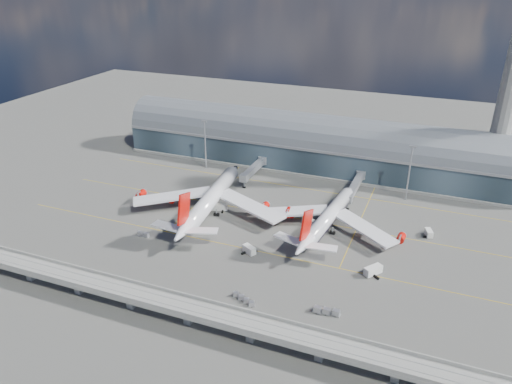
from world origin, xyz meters
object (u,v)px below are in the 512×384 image
at_px(service_truck_2, 218,207).
at_px(airliner_left, 210,200).
at_px(service_truck_0, 185,227).
at_px(airliner_right, 328,218).
at_px(floodlight_mast_right, 409,172).
at_px(cargo_train_2, 327,311).
at_px(floodlight_mast_left, 205,143).
at_px(service_truck_4, 429,233).
at_px(cargo_train_1, 244,299).
at_px(service_truck_3, 373,270).
at_px(service_truck_5, 309,222).
at_px(service_truck_1, 249,250).
at_px(control_tower, 512,78).
at_px(cargo_train_0, 143,234).

bearing_deg(service_truck_2, airliner_left, 128.92).
bearing_deg(service_truck_0, airliner_right, -17.02).
height_order(floodlight_mast_right, cargo_train_2, floodlight_mast_right).
height_order(floodlight_mast_left, service_truck_0, floodlight_mast_left).
bearing_deg(service_truck_4, service_truck_2, 166.64).
height_order(service_truck_2, cargo_train_1, service_truck_2).
xyz_separation_m(floodlight_mast_right, service_truck_3, (-3.50, -64.44, -11.99)).
bearing_deg(service_truck_5, airliner_left, 119.00).
relative_size(floodlight_mast_left, service_truck_0, 3.97).
relative_size(floodlight_mast_left, service_truck_1, 4.42).
bearing_deg(service_truck_2, service_truck_4, -102.74).
bearing_deg(floodlight_mast_right, service_truck_0, -142.31).
bearing_deg(control_tower, service_truck_1, -130.94).
xyz_separation_m(floodlight_mast_right, service_truck_0, (-78.51, -60.66, -12.23)).
bearing_deg(service_truck_0, airliner_left, 41.33).
xyz_separation_m(airliner_right, service_truck_5, (-7.61, 0.94, -3.71)).
bearing_deg(control_tower, cargo_train_1, -121.11).
relative_size(service_truck_5, cargo_train_0, 1.26).
bearing_deg(control_tower, service_truck_2, -147.70).
relative_size(floodlight_mast_left, cargo_train_2, 3.01).
distance_m(cargo_train_0, cargo_train_1, 57.13).
relative_size(service_truck_1, service_truck_4, 1.11).
bearing_deg(floodlight_mast_left, cargo_train_2, -46.15).
bearing_deg(floodlight_mast_left, cargo_train_1, -57.01).
xyz_separation_m(floodlight_mast_left, service_truck_2, (26.48, -40.61, -12.16)).
height_order(cargo_train_0, cargo_train_2, cargo_train_2).
distance_m(control_tower, cargo_train_0, 168.46).
bearing_deg(cargo_train_0, airliner_right, -64.97).
distance_m(floodlight_mast_right, airliner_left, 87.75).
bearing_deg(service_truck_1, floodlight_mast_left, 67.27).
bearing_deg(airliner_left, service_truck_1, -47.27).
height_order(control_tower, floodlight_mast_left, control_tower).
xyz_separation_m(airliner_left, cargo_train_1, (36.79, -50.30, -5.59)).
relative_size(service_truck_0, service_truck_4, 1.23).
xyz_separation_m(service_truck_0, service_truck_4, (90.65, 30.52, -0.00)).
xyz_separation_m(control_tower, service_truck_4, (-22.86, -58.14, -50.24)).
relative_size(service_truck_3, service_truck_4, 1.31).
xyz_separation_m(floodlight_mast_left, service_truck_4, (112.14, -30.14, -12.23)).
bearing_deg(service_truck_2, floodlight_mast_right, -80.80).
xyz_separation_m(floodlight_mast_left, floodlight_mast_right, (100.00, 0.00, 0.00)).
height_order(floodlight_mast_left, service_truck_2, floodlight_mast_left).
xyz_separation_m(control_tower, service_truck_2, (-108.52, -68.61, -50.17)).
xyz_separation_m(service_truck_5, cargo_train_0, (-57.64, -32.66, -0.59)).
bearing_deg(control_tower, service_truck_5, -135.73).
bearing_deg(service_truck_4, service_truck_0, 178.28).
distance_m(control_tower, service_truck_3, 111.92).
relative_size(cargo_train_1, cargo_train_2, 1.06).
bearing_deg(airliner_right, service_truck_3, -42.29).
bearing_deg(cargo_train_1, service_truck_2, 10.30).
bearing_deg(service_truck_2, cargo_train_1, -166.82).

